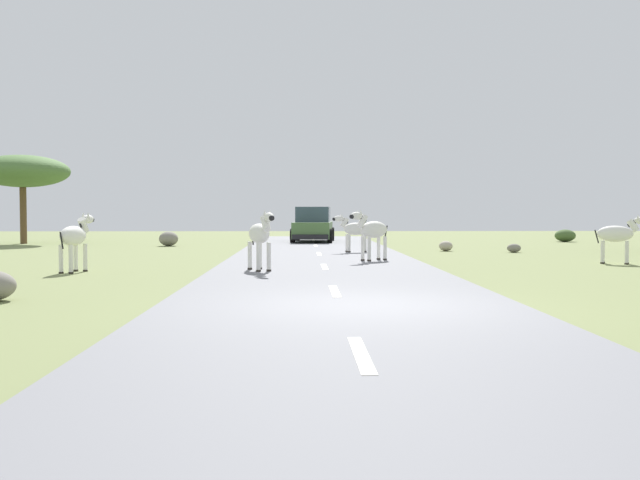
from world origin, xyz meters
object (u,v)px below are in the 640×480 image
zebra_3 (75,236)px  car_0 (313,226)px  bush_1 (565,236)px  zebra_4 (618,234)px  zebra_1 (354,229)px  zebra_0 (260,234)px  rock_3 (169,239)px  zebra_2 (372,230)px  tree_0 (23,172)px  rock_1 (514,248)px  rock_2 (446,246)px

zebra_3 → car_0: car_0 is taller
bush_1 → zebra_4: bearing=-105.1°
car_0 → bush_1: 13.02m
bush_1 → zebra_1: bearing=-139.7°
zebra_3 → bush_1: bearing=55.7°
zebra_0 → zebra_1: size_ratio=1.08×
zebra_1 → zebra_4: size_ratio=0.99×
zebra_1 → zebra_3: bearing=118.8°
car_0 → rock_3: size_ratio=5.03×
zebra_1 → bush_1: zebra_1 is taller
zebra_2 → tree_0: (-15.61, 13.03, 2.50)m
zebra_2 → rock_1: 7.83m
car_0 → tree_0: tree_0 is taller
zebra_1 → rock_1: size_ratio=2.75×
tree_0 → rock_1: tree_0 is taller
zebra_2 → rock_2: size_ratio=2.90×
zebra_1 → zebra_4: bearing=-144.5°
car_0 → zebra_1: bearing=103.0°
zebra_0 → zebra_1: zebra_0 is taller
rock_2 → bush_1: bearing=47.0°
zebra_0 → bush_1: size_ratio=1.48×
zebra_1 → zebra_2: bearing=165.1°
zebra_0 → car_0: size_ratio=0.35×
zebra_4 → bush_1: (4.16, 15.49, -0.56)m
zebra_1 → rock_3: zebra_1 is taller
zebra_2 → rock_2: bearing=-70.6°
zebra_3 → rock_3: 13.98m
zebra_0 → tree_0: 20.98m
zebra_0 → tree_0: bearing=-75.5°
tree_0 → rock_3: tree_0 is taller
rock_3 → rock_2: bearing=-20.7°
zebra_4 → rock_3: size_ratio=1.66×
car_0 → rock_2: size_ratio=8.29×
rock_3 → car_0: bearing=27.7°
zebra_1 → zebra_4: (7.46, -5.63, -0.01)m
zebra_1 → tree_0: size_ratio=0.33×
zebra_0 → rock_2: size_ratio=2.91×
zebra_2 → tree_0: 20.49m
car_0 → rock_3: 7.46m
zebra_1 → rock_2: bearing=-86.9°
rock_3 → bush_1: bearing=11.7°
zebra_1 → rock_1: zebra_1 is taller
zebra_1 → car_0: bearing=-9.1°
zebra_3 → bush_1: size_ratio=1.53×
zebra_2 → bush_1: zebra_2 is taller
zebra_0 → zebra_1: bearing=-131.8°
zebra_4 → rock_3: (-15.42, 11.44, -0.55)m
zebra_4 → rock_3: zebra_4 is taller
car_0 → bush_1: car_0 is taller
zebra_3 → zebra_0: bearing=9.8°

